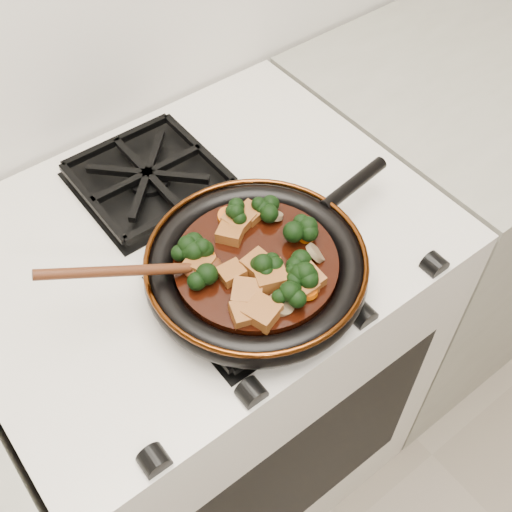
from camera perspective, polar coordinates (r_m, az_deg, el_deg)
stove at (r=1.40m, az=-4.03°, el=-10.01°), size 0.76×0.60×0.90m
burner_grate_front at (r=0.94m, az=-0.71°, el=-2.48°), size 0.23×0.23×0.03m
burner_grate_back at (r=1.11m, az=-9.55°, el=6.90°), size 0.23×0.23×0.03m
skillet at (r=0.93m, az=0.10°, el=-0.93°), size 0.45×0.32×0.05m
braising_sauce at (r=0.92m, az=0.00°, el=-0.81°), size 0.24×0.24×0.02m
tofu_cube_0 at (r=0.88m, az=4.03°, el=-2.77°), size 0.04×0.04×0.02m
tofu_cube_1 at (r=0.85m, az=-1.04°, el=-5.09°), size 0.04×0.04×0.02m
tofu_cube_2 at (r=0.85m, az=0.56°, el=-5.04°), size 0.05×0.05×0.02m
tofu_cube_3 at (r=0.90m, az=-5.07°, el=-0.74°), size 0.05×0.05×0.02m
tofu_cube_4 at (r=0.89m, az=1.28°, el=-1.87°), size 0.06×0.06×0.03m
tofu_cube_5 at (r=0.87m, az=-0.81°, el=-3.36°), size 0.06×0.06×0.03m
tofu_cube_6 at (r=0.89m, az=-2.17°, el=-1.57°), size 0.04×0.04×0.02m
tofu_cube_7 at (r=0.89m, az=4.50°, el=-2.08°), size 0.04×0.04×0.03m
tofu_cube_8 at (r=0.96m, az=-0.53°, el=3.77°), size 0.04×0.04×0.02m
tofu_cube_9 at (r=0.90m, az=0.23°, el=-0.89°), size 0.05×0.05×0.03m
tofu_cube_10 at (r=0.95m, az=-1.53°, el=3.22°), size 0.05×0.05×0.03m
tofu_cube_11 at (r=0.94m, az=-2.28°, el=2.03°), size 0.05×0.05×0.02m
broccoli_floret_0 at (r=0.89m, az=1.20°, el=-1.02°), size 0.09×0.09×0.07m
broccoli_floret_1 at (r=0.96m, az=1.17°, el=4.10°), size 0.08×0.08×0.06m
broccoli_floret_2 at (r=0.92m, az=-6.14°, el=0.51°), size 0.07×0.07×0.07m
broccoli_floret_3 at (r=0.93m, az=3.73°, el=2.01°), size 0.09×0.09×0.06m
broccoli_floret_4 at (r=0.95m, az=-2.08°, el=3.32°), size 0.07×0.08×0.07m
broccoli_floret_5 at (r=0.89m, az=3.58°, el=-1.29°), size 0.07×0.07×0.07m
broccoli_floret_6 at (r=0.86m, az=2.91°, el=-3.69°), size 0.08×0.08×0.06m
broccoli_floret_7 at (r=0.91m, az=-5.49°, el=0.51°), size 0.08×0.07×0.06m
broccoli_floret_8 at (r=0.88m, az=4.61°, el=-2.28°), size 0.09×0.09×0.07m
broccoli_floret_9 at (r=0.89m, az=-4.69°, el=-1.86°), size 0.07×0.07×0.06m
carrot_coin_0 at (r=0.96m, az=-2.53°, el=3.53°), size 0.03×0.03×0.02m
carrot_coin_1 at (r=0.90m, az=0.84°, el=-1.28°), size 0.03×0.03×0.02m
carrot_coin_2 at (r=0.94m, az=4.48°, el=1.86°), size 0.03×0.03×0.01m
carrot_coin_3 at (r=0.91m, az=-4.46°, el=-0.18°), size 0.03×0.03×0.02m
carrot_coin_4 at (r=0.86m, az=0.33°, el=-4.90°), size 0.03×0.03×0.02m
carrot_coin_5 at (r=0.88m, az=4.58°, el=-3.21°), size 0.03×0.03×0.02m
mushroom_slice_0 at (r=0.86m, az=2.28°, el=-4.22°), size 0.05×0.05×0.02m
mushroom_slice_1 at (r=0.96m, az=1.46°, el=3.66°), size 0.04×0.04×0.02m
mushroom_slice_2 at (r=0.92m, az=5.30°, el=0.27°), size 0.03×0.04×0.03m
wooden_spoon at (r=0.88m, az=-8.63°, el=-1.17°), size 0.14×0.07×0.23m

